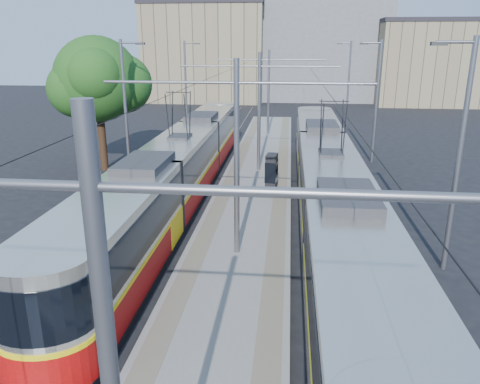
# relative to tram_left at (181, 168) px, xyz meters

# --- Properties ---
(platform) EXTENTS (4.00, 50.00, 0.30)m
(platform) POSITION_rel_tram_left_xyz_m (3.60, 2.36, -1.56)
(platform) COLOR gray
(platform) RESTS_ON ground
(tactile_strip_left) EXTENTS (0.70, 50.00, 0.01)m
(tactile_strip_left) POSITION_rel_tram_left_xyz_m (2.15, 2.36, -1.40)
(tactile_strip_left) COLOR gray
(tactile_strip_left) RESTS_ON platform
(tactile_strip_right) EXTENTS (0.70, 50.00, 0.01)m
(tactile_strip_right) POSITION_rel_tram_left_xyz_m (5.05, 2.36, -1.40)
(tactile_strip_right) COLOR gray
(tactile_strip_right) RESTS_ON platform
(rails) EXTENTS (8.71, 70.00, 0.03)m
(rails) POSITION_rel_tram_left_xyz_m (3.60, 2.36, -1.69)
(rails) COLOR gray
(rails) RESTS_ON ground
(tram_left) EXTENTS (2.43, 29.61, 5.50)m
(tram_left) POSITION_rel_tram_left_xyz_m (0.00, 0.00, 0.00)
(tram_left) COLOR black
(tram_left) RESTS_ON ground
(tram_right) EXTENTS (2.43, 31.17, 5.50)m
(tram_right) POSITION_rel_tram_left_xyz_m (7.20, -2.97, 0.15)
(tram_right) COLOR black
(tram_right) RESTS_ON ground
(catenary) EXTENTS (9.20, 70.00, 7.00)m
(catenary) POSITION_rel_tram_left_xyz_m (3.60, -0.48, 2.82)
(catenary) COLOR slate
(catenary) RESTS_ON platform
(street_lamps) EXTENTS (15.18, 38.22, 8.00)m
(street_lamps) POSITION_rel_tram_left_xyz_m (3.60, 6.36, 2.47)
(street_lamps) COLOR slate
(street_lamps) RESTS_ON ground
(shelter) EXTENTS (0.67, 0.98, 2.05)m
(shelter) POSITION_rel_tram_left_xyz_m (4.57, 0.85, -0.34)
(shelter) COLOR black
(shelter) RESTS_ON platform
(tree) EXTENTS (5.68, 5.25, 8.26)m
(tree) POSITION_rel_tram_left_xyz_m (-5.97, 5.71, 3.88)
(tree) COLOR #382314
(tree) RESTS_ON ground
(building_left) EXTENTS (16.32, 12.24, 13.12)m
(building_left) POSITION_rel_tram_left_xyz_m (-6.40, 45.36, 4.86)
(building_left) COLOR gray
(building_left) RESTS_ON ground
(building_centre) EXTENTS (18.36, 14.28, 15.16)m
(building_centre) POSITION_rel_tram_left_xyz_m (9.60, 49.36, 5.88)
(building_centre) COLOR gray
(building_centre) RESTS_ON ground
(building_right) EXTENTS (14.28, 10.20, 10.78)m
(building_right) POSITION_rel_tram_left_xyz_m (23.60, 43.36, 3.69)
(building_right) COLOR gray
(building_right) RESTS_ON ground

